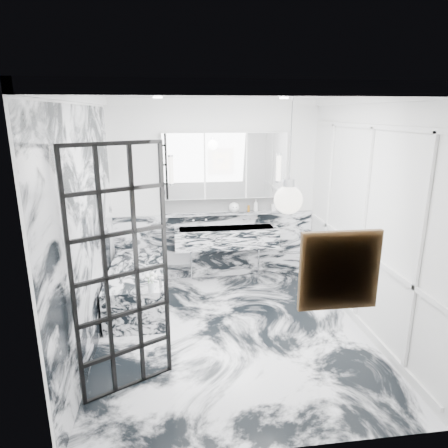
{
  "coord_description": "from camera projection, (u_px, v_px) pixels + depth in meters",
  "views": [
    {
      "loc": [
        -0.67,
        -4.31,
        2.6
      ],
      "look_at": [
        -0.03,
        0.5,
        1.24
      ],
      "focal_mm": 32.0,
      "sensor_mm": 36.0,
      "label": 1
    }
  ],
  "objects": [
    {
      "name": "floor",
      "position": [
        232.0,
        332.0,
        4.9
      ],
      "size": [
        3.6,
        3.6,
        0.0
      ],
      "primitive_type": "plane",
      "color": "silver",
      "rests_on": "ground"
    },
    {
      "name": "ceiling",
      "position": [
        233.0,
        93.0,
        4.14
      ],
      "size": [
        3.6,
        3.6,
        0.0
      ],
      "primitive_type": "plane",
      "rotation": [
        3.14,
        0.0,
        0.0
      ],
      "color": "white",
      "rests_on": "wall_back"
    },
    {
      "name": "wall_back",
      "position": [
        215.0,
        192.0,
        6.24
      ],
      "size": [
        3.6,
        0.0,
        3.6
      ],
      "primitive_type": "plane",
      "rotation": [
        1.57,
        0.0,
        0.0
      ],
      "color": "white",
      "rests_on": "floor"
    },
    {
      "name": "wall_front",
      "position": [
        272.0,
        290.0,
        2.8
      ],
      "size": [
        3.6,
        0.0,
        3.6
      ],
      "primitive_type": "plane",
      "rotation": [
        -1.57,
        0.0,
        0.0
      ],
      "color": "white",
      "rests_on": "floor"
    },
    {
      "name": "wall_left",
      "position": [
        87.0,
        228.0,
        4.32
      ],
      "size": [
        0.0,
        3.6,
        3.6
      ],
      "primitive_type": "plane",
      "rotation": [
        1.57,
        0.0,
        1.57
      ],
      "color": "white",
      "rests_on": "floor"
    },
    {
      "name": "wall_right",
      "position": [
        366.0,
        218.0,
        4.73
      ],
      "size": [
        0.0,
        3.6,
        3.6
      ],
      "primitive_type": "plane",
      "rotation": [
        1.57,
        0.0,
        -1.57
      ],
      "color": "white",
      "rests_on": "floor"
    },
    {
      "name": "marble_clad_back",
      "position": [
        215.0,
        246.0,
        6.45
      ],
      "size": [
        3.18,
        0.05,
        1.05
      ],
      "primitive_type": "cube",
      "color": "silver",
      "rests_on": "floor"
    },
    {
      "name": "marble_clad_left",
      "position": [
        88.0,
        233.0,
        4.33
      ],
      "size": [
        0.02,
        3.56,
        2.68
      ],
      "primitive_type": "cube",
      "color": "silver",
      "rests_on": "floor"
    },
    {
      "name": "panel_molding",
      "position": [
        363.0,
        226.0,
        4.75
      ],
      "size": [
        0.03,
        3.4,
        2.3
      ],
      "primitive_type": "cube",
      "color": "white",
      "rests_on": "floor"
    },
    {
      "name": "soap_bottle_a",
      "position": [
        256.0,
        205.0,
        6.29
      ],
      "size": [
        0.09,
        0.1,
        0.19
      ],
      "primitive_type": "imported",
      "rotation": [
        0.0,
        0.0,
        0.35
      ],
      "color": "#8C5919",
      "rests_on": "ledge"
    },
    {
      "name": "soap_bottle_b",
      "position": [
        274.0,
        206.0,
        6.33
      ],
      "size": [
        0.07,
        0.07,
        0.15
      ],
      "primitive_type": "imported",
      "rotation": [
        0.0,
        0.0,
        0.03
      ],
      "color": "#4C4C51",
      "rests_on": "ledge"
    },
    {
      "name": "soap_bottle_c",
      "position": [
        278.0,
        206.0,
        6.34
      ],
      "size": [
        0.13,
        0.13,
        0.16
      ],
      "primitive_type": "imported",
      "rotation": [
        0.0,
        0.0,
        0.05
      ],
      "color": "silver",
      "rests_on": "ledge"
    },
    {
      "name": "face_pot",
      "position": [
        234.0,
        207.0,
        6.25
      ],
      "size": [
        0.17,
        0.17,
        0.17
      ],
      "primitive_type": "sphere",
      "color": "white",
      "rests_on": "ledge"
    },
    {
      "name": "amber_bottle",
      "position": [
        249.0,
        208.0,
        6.29
      ],
      "size": [
        0.04,
        0.04,
        0.1
      ],
      "primitive_type": "cylinder",
      "color": "#8C5919",
      "rests_on": "ledge"
    },
    {
      "name": "flower_vase",
      "position": [
        151.0,
        287.0,
        4.71
      ],
      "size": [
        0.08,
        0.08,
        0.12
      ],
      "primitive_type": "cylinder",
      "color": "silver",
      "rests_on": "bathtub"
    },
    {
      "name": "crittall_door",
      "position": [
        122.0,
        275.0,
        3.63
      ],
      "size": [
        0.8,
        0.44,
        2.35
      ],
      "primitive_type": null,
      "rotation": [
        0.0,
        0.0,
        0.48
      ],
      "color": "black",
      "rests_on": "floor"
    },
    {
      "name": "artwork",
      "position": [
        340.0,
        271.0,
        2.88
      ],
      "size": [
        0.5,
        0.05,
        0.5
      ],
      "primitive_type": "cube",
      "color": "#B37912",
      "rests_on": "wall_front"
    },
    {
      "name": "pendant_light",
      "position": [
        288.0,
        200.0,
        3.23
      ],
      "size": [
        0.23,
        0.23,
        0.23
      ],
      "primitive_type": "sphere",
      "color": "white",
      "rests_on": "ceiling"
    },
    {
      "name": "trough_sink",
      "position": [
        226.0,
        237.0,
        6.21
      ],
      "size": [
        1.6,
        0.45,
        0.3
      ],
      "primitive_type": "cube",
      "color": "silver",
      "rests_on": "wall_back"
    },
    {
      "name": "ledge",
      "position": [
        225.0,
        213.0,
        6.27
      ],
      "size": [
        1.9,
        0.14,
        0.04
      ],
      "primitive_type": "cube",
      "color": "silver",
      "rests_on": "wall_back"
    },
    {
      "name": "subway_tile",
      "position": [
        224.0,
        204.0,
        6.29
      ],
      "size": [
        1.9,
        0.03,
        0.23
      ],
      "primitive_type": "cube",
      "color": "white",
      "rests_on": "wall_back"
    },
    {
      "name": "mirror_cabinet",
      "position": [
        225.0,
        166.0,
        6.07
      ],
      "size": [
        1.9,
        0.16,
        1.0
      ],
      "primitive_type": "cube",
      "color": "white",
      "rests_on": "wall_back"
    },
    {
      "name": "sconce_left",
      "position": [
        171.0,
        170.0,
        5.89
      ],
      "size": [
        0.07,
        0.07,
        0.4
      ],
      "primitive_type": "cylinder",
      "color": "white",
      "rests_on": "mirror_cabinet"
    },
    {
      "name": "sconce_right",
      "position": [
        279.0,
        168.0,
        6.1
      ],
      "size": [
        0.07,
        0.07,
        0.4
      ],
      "primitive_type": "cylinder",
      "color": "white",
      "rests_on": "mirror_cabinet"
    },
    {
      "name": "bathtub",
      "position": [
        138.0,
        286.0,
        5.53
      ],
      "size": [
        0.75,
        1.65,
        0.55
      ],
      "primitive_type": "cube",
      "color": "silver",
      "rests_on": "floor"
    }
  ]
}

